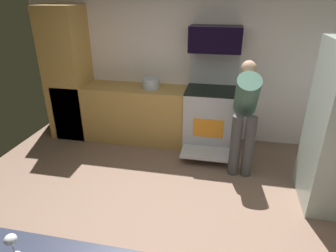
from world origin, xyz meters
name	(u,v)px	position (x,y,z in m)	size (l,w,h in m)	color
ground_plane	(152,228)	(0.00, 0.00, -0.01)	(5.20, 4.80, 0.02)	#7B5F4E
wall_back	(187,59)	(0.00, 2.34, 1.30)	(5.20, 0.12, 2.60)	silver
lower_cabinet_run	(129,113)	(-0.90, 1.98, 0.45)	(2.40, 0.60, 0.90)	#B48944
cabinet_column	(68,74)	(-1.90, 1.98, 1.05)	(0.60, 0.60, 2.10)	#B48944
oven_range	(210,116)	(0.44, 1.96, 0.51)	(0.76, 1.03, 1.48)	#B6B6BB
microwave	(215,39)	(0.44, 2.06, 1.66)	(0.74, 0.38, 0.36)	black
person_cook	(245,111)	(0.91, 1.35, 0.87)	(0.31, 0.61, 1.47)	#434343
wine_glass_far	(11,241)	(-0.44, -1.27, 1.01)	(0.07, 0.07, 0.15)	silver
stock_pot	(151,83)	(-0.51, 1.98, 0.98)	(0.28, 0.28, 0.16)	#AFB9C5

